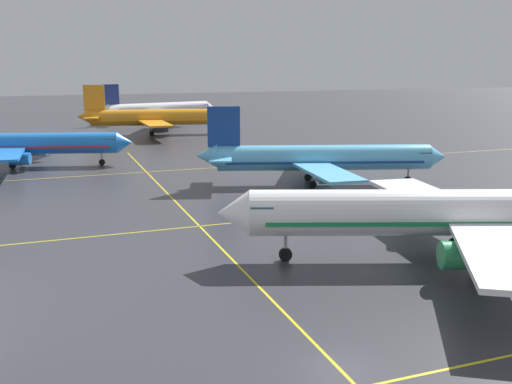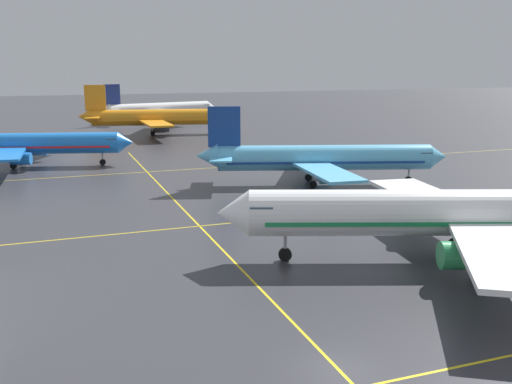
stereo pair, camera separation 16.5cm
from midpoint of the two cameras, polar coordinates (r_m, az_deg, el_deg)
ground_plane at (r=33.45m, az=8.13°, el=-16.94°), size 600.00×600.00×0.00m
airliner_front_gate at (r=51.11m, az=18.62°, el=-2.00°), size 37.82×32.38×12.11m
airliner_second_row at (r=80.02m, az=6.32°, el=3.34°), size 34.04×29.07×10.80m
airliner_third_row at (r=101.16m, az=-21.98°, el=4.41°), size 33.92×28.90×10.69m
airliner_far_left_stand at (r=138.84m, az=-9.71°, el=7.25°), size 37.25×31.65×11.64m
airliner_far_right_stand at (r=167.42m, az=-9.68°, el=8.05°), size 35.02×29.75×10.96m
taxiway_markings at (r=59.97m, az=-5.67°, el=-3.37°), size 163.75×107.01×0.01m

